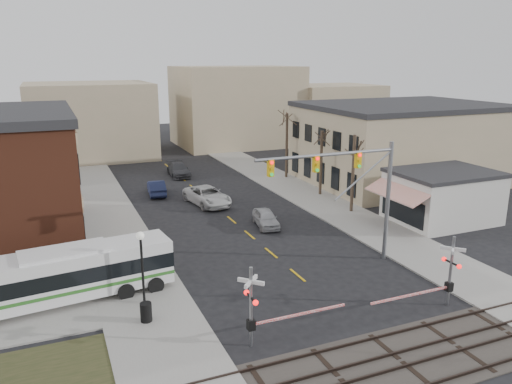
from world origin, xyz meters
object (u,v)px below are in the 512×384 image
Objects in this scene: street_lamp at (141,252)px; car_b at (156,188)px; rr_crossing_west at (259,306)px; traffic_signal_mast at (355,180)px; trash_bin at (146,312)px; car_c at (207,196)px; pedestrian_near at (153,263)px; pedestrian_far at (116,256)px; car_d at (179,170)px; rr_crossing_east at (444,273)px; car_a at (266,218)px; transit_bus at (66,274)px.

street_lamp reaches higher than car_b.
traffic_signal_mast is at bearing 34.54° from rr_crossing_west.
street_lamp is 4.12× the size of trash_bin.
trash_bin is at bearing -124.75° from car_c.
pedestrian_near reaches higher than car_b.
pedestrian_far is (-0.76, 5.24, -2.08)m from street_lamp.
car_d is at bearing 72.28° from street_lamp.
traffic_signal_mast is 15.84m from pedestrian_far.
car_c is 12.48m from car_d.
car_c is at bearing 103.70° from rr_crossing_east.
rr_crossing_west is at bearing -120.84° from pedestrian_far.
car_a is at bearing 65.10° from rr_crossing_west.
pedestrian_far is at bearing 143.20° from rr_crossing_east.
car_d is at bearing -113.21° from car_b.
car_b is at bearing 76.92° from trash_bin.
rr_crossing_west is 3.15× the size of pedestrian_far.
traffic_signal_mast is at bearing 116.12° from car_b.
transit_bus is 1.99× the size of car_c.
car_b is (9.27, 20.72, -0.95)m from transit_bus.
pedestrian_far reaches higher than car_b.
pedestrian_far is (-0.48, 7.27, 0.39)m from trash_bin.
rr_crossing_west is 1.26× the size of car_b.
pedestrian_near is at bearing 144.58° from rr_crossing_east.
traffic_signal_mast reaches higher than trash_bin.
trash_bin is 0.17× the size of car_c.
car_c is at bearing -44.89° from pedestrian_near.
trash_bin is 0.57× the size of pedestrian_near.
car_b is at bearing 116.02° from car_c.
traffic_signal_mast is at bearing -68.67° from car_a.
street_lamp is at bearing 144.83° from pedestrian_near.
pedestrian_far is at bearing -109.83° from car_d.
street_lamp is (-13.54, -0.31, -2.63)m from traffic_signal_mast.
street_lamp is at bearing 82.27° from trash_bin.
car_c is (9.10, 17.42, -2.27)m from street_lamp.
transit_bus is at bearing 89.89° from pedestrian_near.
pedestrian_far reaches higher than car_c.
transit_bus reaches higher than car_d.
rr_crossing_west is 0.95× the size of car_c.
car_a is 13.09m from pedestrian_far.
car_c is at bearing 131.25° from car_b.
pedestrian_far is at bearing 29.05° from pedestrian_near.
rr_crossing_east is (1.39, -6.81, -3.75)m from traffic_signal_mast.
traffic_signal_mast is 1.89× the size of car_d.
car_a reaches higher than trash_bin.
car_a is at bearing -81.45° from car_c.
traffic_signal_mast reaches higher than rr_crossing_west.
rr_crossing_west is 9.89m from pedestrian_near.
pedestrian_near is (-7.93, -14.14, 0.18)m from car_c.
rr_crossing_east is at bearing -68.82° from car_a.
car_b is at bearing 108.03° from rr_crossing_east.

